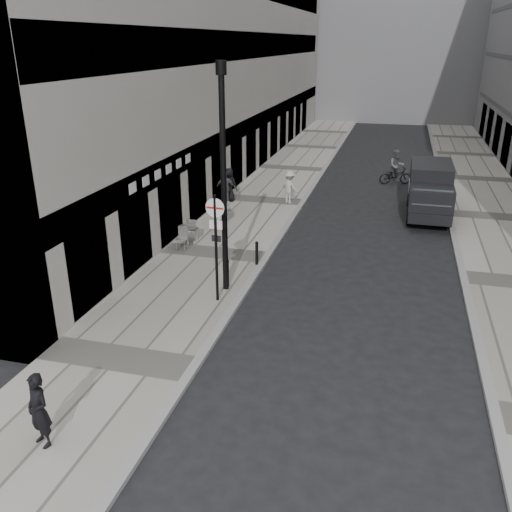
{
  "coord_description": "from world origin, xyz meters",
  "views": [
    {
      "loc": [
        4.42,
        -7.88,
        7.64
      ],
      "look_at": [
        0.44,
        7.27,
        1.4
      ],
      "focal_mm": 38.0,
      "sensor_mm": 36.0,
      "label": 1
    }
  ],
  "objects_px": {
    "panel_van": "(430,188)",
    "cyclist": "(396,171)",
    "lamppost": "(223,170)",
    "sign_post": "(216,234)",
    "walking_man": "(39,411)"
  },
  "relations": [
    {
      "from": "sign_post",
      "to": "panel_van",
      "type": "height_order",
      "value": "sign_post"
    },
    {
      "from": "panel_van",
      "to": "cyclist",
      "type": "xyz_separation_m",
      "value": [
        -1.62,
        5.78,
        -0.56
      ]
    },
    {
      "from": "sign_post",
      "to": "lamppost",
      "type": "bearing_deg",
      "value": 92.79
    },
    {
      "from": "lamppost",
      "to": "cyclist",
      "type": "height_order",
      "value": "lamppost"
    },
    {
      "from": "walking_man",
      "to": "sign_post",
      "type": "xyz_separation_m",
      "value": [
        1.3,
        7.05,
        1.36
      ]
    },
    {
      "from": "panel_van",
      "to": "cyclist",
      "type": "distance_m",
      "value": 6.03
    },
    {
      "from": "walking_man",
      "to": "lamppost",
      "type": "distance_m",
      "value": 8.59
    },
    {
      "from": "walking_man",
      "to": "lamppost",
      "type": "xyz_separation_m",
      "value": [
        1.3,
        7.91,
        3.1
      ]
    },
    {
      "from": "lamppost",
      "to": "sign_post",
      "type": "bearing_deg",
      "value": -90.0
    },
    {
      "from": "walking_man",
      "to": "sign_post",
      "type": "bearing_deg",
      "value": 103.06
    },
    {
      "from": "sign_post",
      "to": "lamppost",
      "type": "relative_size",
      "value": 0.48
    },
    {
      "from": "walking_man",
      "to": "panel_van",
      "type": "relative_size",
      "value": 0.32
    },
    {
      "from": "walking_man",
      "to": "cyclist",
      "type": "height_order",
      "value": "cyclist"
    },
    {
      "from": "cyclist",
      "to": "walking_man",
      "type": "bearing_deg",
      "value": -123.14
    },
    {
      "from": "panel_van",
      "to": "cyclist",
      "type": "relative_size",
      "value": 2.56
    }
  ]
}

